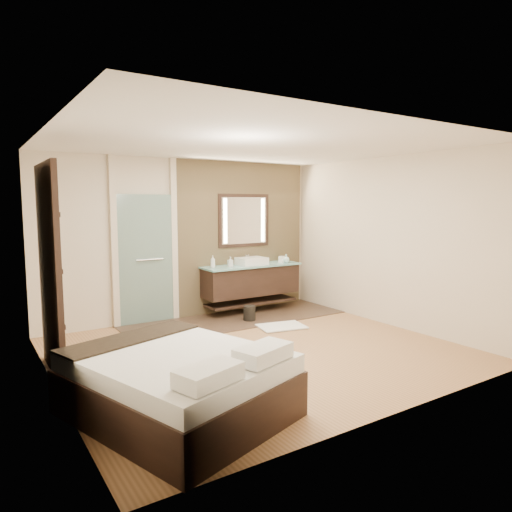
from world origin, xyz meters
TOP-DOWN VIEW (x-y plane):
  - floor at (0.00, 0.00)m, footprint 5.00×5.00m
  - tile_strip at (0.60, 1.60)m, footprint 3.80×1.30m
  - stone_wall at (1.10, 2.21)m, footprint 2.60×0.08m
  - vanity at (1.10, 1.92)m, footprint 1.85×0.55m
  - mirror_unit at (1.10, 2.16)m, footprint 1.06×0.04m
  - frosted_door at (-0.75, 2.20)m, footprint 1.10×0.12m
  - shoji_partition at (-2.43, 0.60)m, footprint 0.06×1.20m
  - bed at (-1.65, -1.16)m, footprint 2.00×2.25m
  - bath_mat at (0.93, 0.75)m, footprint 0.81×0.63m
  - waste_bin at (0.72, 1.38)m, footprint 0.26×0.26m
  - tissue_box at (1.76, 1.85)m, footprint 0.13×0.13m
  - soap_bottle_a at (0.32, 1.91)m, footprint 0.11×0.11m
  - soap_bottle_b at (0.66, 1.90)m, footprint 0.08×0.09m
  - soap_bottle_c at (1.78, 1.78)m, footprint 0.13×0.13m
  - cup at (1.87, 2.04)m, footprint 0.15×0.15m

SIDE VIEW (x-z plane):
  - floor at x=0.00m, z-range 0.00..0.00m
  - tile_strip at x=0.60m, z-range 0.00..0.01m
  - bath_mat at x=0.93m, z-range 0.01..0.03m
  - waste_bin at x=0.72m, z-range 0.00..0.25m
  - bed at x=-1.65m, z-range -0.06..0.66m
  - vanity at x=1.10m, z-range 0.14..1.02m
  - cup at x=1.87m, z-range 0.86..0.96m
  - tissue_box at x=1.76m, z-range 0.86..0.97m
  - soap_bottle_c at x=1.78m, z-range 0.86..1.02m
  - soap_bottle_b at x=0.66m, z-range 0.86..1.04m
  - soap_bottle_a at x=0.32m, z-range 0.86..1.08m
  - frosted_door at x=-0.75m, z-range -0.21..2.49m
  - shoji_partition at x=-2.43m, z-range 0.01..2.41m
  - stone_wall at x=1.10m, z-range 0.00..2.70m
  - mirror_unit at x=1.10m, z-range 1.17..2.13m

